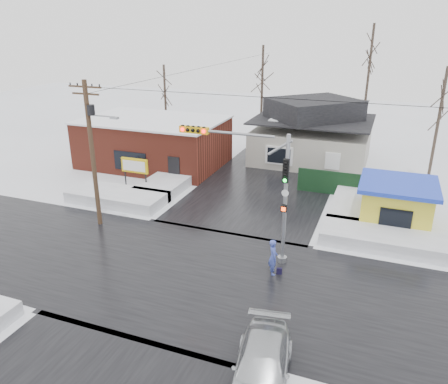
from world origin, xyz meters
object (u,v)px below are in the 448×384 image
(pedestrian, at_px, (273,257))
(kiosk, at_px, (396,204))
(utility_pole, at_px, (93,146))
(traffic_signal, at_px, (256,179))
(car, at_px, (262,368))
(marquee_sign, at_px, (135,167))

(pedestrian, bearing_deg, kiosk, -59.23)
(utility_pole, bearing_deg, pedestrian, -8.89)
(traffic_signal, distance_m, car, 9.82)
(utility_pole, xyz_separation_m, marquee_sign, (-1.07, 5.99, -3.19))
(car, bearing_deg, kiosk, 66.02)
(utility_pole, height_order, kiosk, utility_pole)
(utility_pole, xyz_separation_m, kiosk, (17.43, 6.49, -3.65))
(kiosk, relative_size, car, 0.94)
(traffic_signal, relative_size, pedestrian, 3.69)
(kiosk, height_order, pedestrian, kiosk)
(marquee_sign, height_order, car, marquee_sign)
(kiosk, bearing_deg, marquee_sign, -178.45)
(car, bearing_deg, traffic_signal, 99.78)
(pedestrian, xyz_separation_m, car, (1.53, -7.25, -0.24))
(traffic_signal, distance_m, marquee_sign, 13.42)
(traffic_signal, xyz_separation_m, pedestrian, (1.40, -1.30, -3.59))
(pedestrian, distance_m, car, 7.41)
(traffic_signal, relative_size, marquee_sign, 2.75)
(utility_pole, relative_size, kiosk, 1.96)
(marquee_sign, relative_size, kiosk, 0.55)
(kiosk, relative_size, pedestrian, 2.42)
(traffic_signal, height_order, car, traffic_signal)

